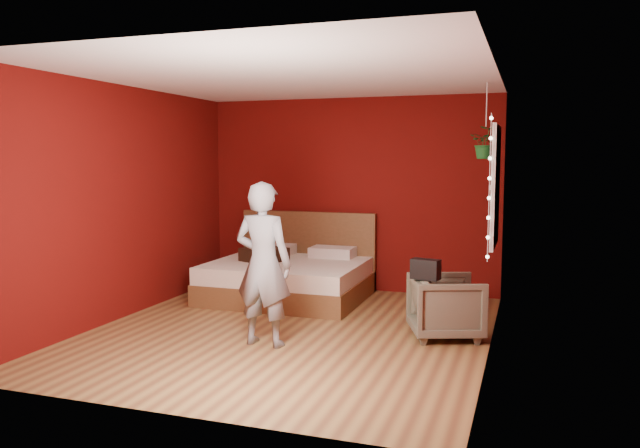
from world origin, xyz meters
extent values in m
plane|color=olive|center=(0.00, 0.00, 0.00)|extent=(4.50, 4.50, 0.00)
cube|color=#550B09|center=(0.00, 2.26, 1.30)|extent=(4.00, 0.02, 2.60)
cube|color=#550B09|center=(0.00, -2.26, 1.30)|extent=(4.00, 0.02, 2.60)
cube|color=#550B09|center=(-2.01, 0.00, 1.30)|extent=(0.02, 4.50, 2.60)
cube|color=#550B09|center=(2.01, 0.00, 1.30)|extent=(0.02, 4.50, 2.60)
cube|color=white|center=(0.00, 0.00, 2.61)|extent=(4.00, 4.50, 0.02)
cube|color=white|center=(1.97, 0.90, 1.50)|extent=(0.04, 0.97, 1.27)
cube|color=black|center=(1.96, 0.90, 1.50)|extent=(0.02, 0.85, 1.15)
cube|color=white|center=(1.95, 0.90, 1.50)|extent=(0.03, 0.05, 1.15)
cube|color=white|center=(1.95, 0.90, 1.50)|extent=(0.03, 0.85, 0.05)
cylinder|color=silver|center=(1.94, 0.38, 1.50)|extent=(0.01, 0.01, 1.45)
sphere|color=#FFF2CC|center=(1.94, 0.38, 0.83)|extent=(0.04, 0.04, 0.04)
sphere|color=#FFF2CC|center=(1.94, 0.38, 1.02)|extent=(0.04, 0.04, 0.04)
sphere|color=#FFF2CC|center=(1.94, 0.38, 1.21)|extent=(0.04, 0.04, 0.04)
sphere|color=#FFF2CC|center=(1.94, 0.38, 1.40)|extent=(0.04, 0.04, 0.04)
sphere|color=#FFF2CC|center=(1.94, 0.38, 1.60)|extent=(0.04, 0.04, 0.04)
sphere|color=#FFF2CC|center=(1.94, 0.38, 1.79)|extent=(0.04, 0.04, 0.04)
sphere|color=#FFF2CC|center=(1.94, 0.38, 1.98)|extent=(0.04, 0.04, 0.04)
sphere|color=#FFF2CC|center=(1.94, 0.38, 2.17)|extent=(0.04, 0.04, 0.04)
cube|color=brown|center=(-0.58, 1.38, 0.13)|extent=(1.92, 1.63, 0.27)
cube|color=white|center=(-0.58, 1.38, 0.37)|extent=(1.88, 1.60, 0.21)
cube|color=brown|center=(-0.58, 2.16, 0.53)|extent=(1.92, 0.08, 1.06)
cube|color=silver|center=(-1.02, 1.93, 0.55)|extent=(0.58, 0.37, 0.13)
cube|color=silver|center=(-0.15, 1.93, 0.55)|extent=(0.58, 0.37, 0.13)
imported|color=slate|center=(-0.07, -0.52, 0.79)|extent=(0.59, 0.41, 1.57)
imported|color=#686752|center=(1.56, 0.30, 0.31)|extent=(0.88, 0.87, 0.63)
cube|color=black|center=(1.39, 0.06, 0.72)|extent=(0.30, 0.19, 0.19)
cube|color=black|center=(-0.89, 1.36, 0.56)|extent=(0.62, 0.62, 0.17)
cylinder|color=silver|center=(1.84, 1.12, 2.37)|extent=(0.01, 0.01, 0.47)
imported|color=#1B601C|center=(1.84, 1.12, 1.96)|extent=(0.36, 0.32, 0.35)
camera|label=1|loc=(2.33, -5.89, 1.79)|focal=35.00mm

